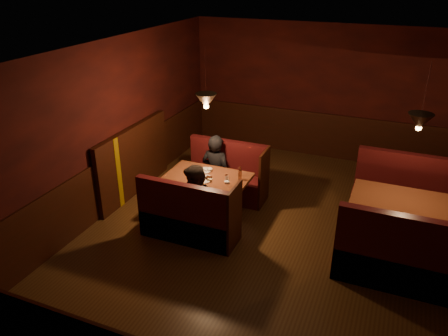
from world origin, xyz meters
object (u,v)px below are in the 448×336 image
at_px(main_bench_far, 227,179).
at_px(second_bench_far, 403,201).
at_px(main_bench_near, 189,221).
at_px(main_table, 208,185).
at_px(diner_b, 196,192).
at_px(second_bench_near, 398,262).
at_px(diner_a, 216,157).
at_px(second_table, 401,213).

distance_m(main_bench_far, second_bench_far, 3.08).
xyz_separation_m(main_bench_far, main_bench_near, (0.00, -1.58, 0.00)).
xyz_separation_m(main_table, diner_b, (0.08, -0.62, 0.19)).
distance_m(main_bench_far, second_bench_near, 3.40).
xyz_separation_m(second_bench_far, diner_a, (-3.25, -0.39, 0.41)).
relative_size(main_bench_near, diner_a, 0.98).
bearing_deg(main_table, diner_b, -82.54).
relative_size(main_table, second_table, 0.94).
height_order(main_table, main_bench_near, main_bench_near).
xyz_separation_m(second_bench_near, diner_a, (-3.25, 1.38, 0.41)).
relative_size(main_bench_far, second_table, 1.04).
bearing_deg(diner_b, main_table, 109.37).
xyz_separation_m(second_table, diner_b, (-2.97, -0.81, 0.15)).
height_order(second_table, second_bench_far, second_bench_far).
distance_m(main_bench_far, diner_b, 1.47).
distance_m(main_bench_near, second_table, 3.20).
distance_m(second_bench_far, diner_b, 3.47).
height_order(second_table, second_bench_near, second_bench_near).
xyz_separation_m(second_bench_far, diner_b, (-3.00, -1.70, 0.40)).
distance_m(second_bench_far, diner_a, 3.30).
relative_size(second_bench_near, diner_a, 1.05).
bearing_deg(diner_a, main_bench_far, -147.25).
height_order(main_bench_far, main_bench_near, same).
bearing_deg(second_bench_far, main_bench_near, -148.57).
xyz_separation_m(main_table, main_bench_near, (0.02, -0.79, -0.24)).
height_order(main_bench_near, second_bench_far, second_bench_far).
height_order(second_table, diner_b, diner_b).
xyz_separation_m(second_bench_far, second_bench_near, (0.00, -1.77, 0.00)).
height_order(second_bench_far, diner_b, diner_b).
distance_m(second_bench_near, diner_b, 3.03).
height_order(main_bench_near, second_bench_near, second_bench_near).
height_order(main_table, second_bench_near, second_bench_near).
bearing_deg(main_bench_far, second_bench_far, 5.41).
bearing_deg(second_table, diner_b, -164.70).
bearing_deg(main_bench_far, second_bench_near, -25.75).
height_order(main_table, second_table, main_table).
height_order(second_bench_near, diner_b, diner_b).
height_order(second_bench_far, second_bench_near, same).
height_order(second_table, diner_a, diner_a).
bearing_deg(second_bench_near, second_bench_far, 90.00).
bearing_deg(second_bench_near, main_bench_near, -178.05).
distance_m(second_bench_far, second_bench_near, 1.77).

